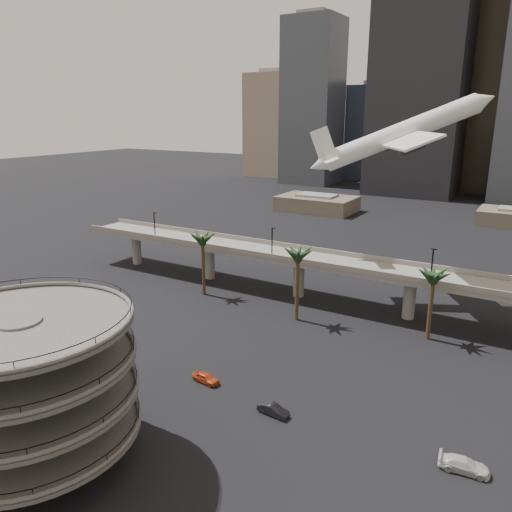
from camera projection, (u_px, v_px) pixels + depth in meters
The scene contains 9 objects.
ground at pixel (156, 482), 50.25m from camera, with size 700.00×700.00×0.00m, color black.
parking_ramp at pixel (27, 378), 50.61m from camera, with size 22.20×22.20×17.35m.
overpass at pixel (352, 270), 93.61m from camera, with size 130.00×9.30×14.70m.
palm_trees at pixel (405, 270), 80.36m from camera, with size 76.40×18.40×14.00m.
low_buildings at pixel (465, 217), 163.52m from camera, with size 135.00×27.50×6.80m.
airborne_jet at pixel (400, 134), 94.94m from camera, with size 32.28×30.79×16.85m.
car_a at pixel (206, 378), 68.56m from camera, with size 1.64×4.08×1.39m, color #C6451C.
car_b at pixel (273, 410), 61.24m from camera, with size 1.42×4.08×1.34m, color black.
car_c at pixel (464, 465), 51.56m from camera, with size 2.07×5.08×1.48m, color silver.
Camera 1 is at (30.13, -30.87, 35.86)m, focal length 35.00 mm.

